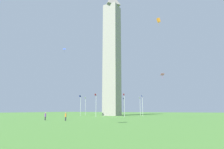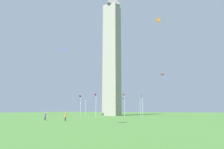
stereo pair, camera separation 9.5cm
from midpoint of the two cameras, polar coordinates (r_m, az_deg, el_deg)
ground_plane at (r=79.55m, az=-0.03°, el=-12.38°), size 260.00×260.00×0.00m
obelisk_monument at (r=83.56m, az=-0.03°, el=7.17°), size 6.16×6.16×55.96m
flagpole_n at (r=67.85m, az=-4.93°, el=-8.86°), size 1.12×0.14×8.16m
flagpole_ne at (r=67.20m, az=3.72°, el=-8.86°), size 1.12×0.14×8.16m
flagpole_e at (r=74.74m, az=9.21°, el=-8.93°), size 1.12×0.14×8.16m
flagpole_se at (r=84.77m, az=8.49°, el=-9.15°), size 1.12×0.14×8.16m
flagpole_s at (r=91.54m, az=3.57°, el=-9.35°), size 1.12×0.14×8.16m
flagpole_sw at (r=92.02m, az=-2.81°, el=-9.37°), size 1.12×0.14×8.16m
flagpole_w at (r=86.01m, az=-8.10°, el=-9.18°), size 1.12×0.14×8.16m
flagpole_nw at (r=76.14m, az=-9.57°, el=-8.95°), size 1.12×0.14×8.16m
person_purple_shirt at (r=46.51m, az=-19.65°, el=-11.88°), size 0.32×0.32×1.74m
person_orange_shirt at (r=42.97m, az=-13.96°, el=-12.30°), size 0.32×0.32×1.77m
kite_orange_box at (r=50.18m, az=13.89°, el=15.70°), size 1.02×1.03×2.21m
kite_pink_diamond at (r=54.85m, az=15.01°, el=-0.01°), size 1.27×1.30×1.59m
kite_blue_diamond at (r=66.34m, az=-14.32°, el=7.48°), size 1.02×1.10×1.51m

